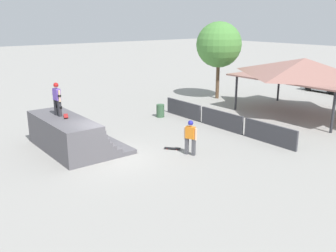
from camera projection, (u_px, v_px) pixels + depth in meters
ground_plane at (110, 158)px, 17.57m from camera, size 160.00×160.00×0.00m
quarter_pipe_ramp at (70, 135)px, 18.52m from camera, size 5.10×3.48×1.66m
skater_on_deck at (57, 97)px, 18.27m from camera, size 0.71×0.26×1.66m
skateboard_on_deck at (66, 116)px, 18.24m from camera, size 0.87×0.49×0.09m
bystander_walking at (190, 135)px, 17.70m from camera, size 0.65×0.39×1.71m
skateboard_on_ground at (173, 148)px, 18.68m from camera, size 0.77×0.67×0.09m
barrier_fence at (221, 120)px, 22.12m from camera, size 10.27×0.12×1.05m
pavilion_shelter at (304, 69)px, 24.79m from camera, size 8.58×5.79×3.80m
tree_far_back at (219, 45)px, 29.57m from camera, size 3.59×3.59×6.12m
trash_bin at (160, 111)px, 24.76m from camera, size 0.52×0.52×0.85m
parked_car_silver at (326, 85)px, 33.18m from camera, size 4.02×1.81×1.27m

